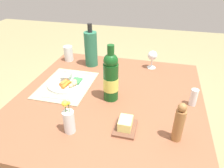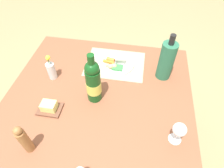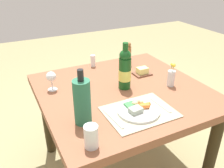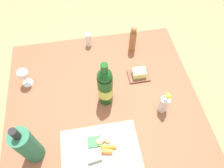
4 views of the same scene
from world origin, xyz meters
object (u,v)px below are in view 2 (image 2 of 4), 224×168
wine_bottle (93,82)px  butter_dish (49,107)px  fork (140,67)px  water_tumbler (168,51)px  flower_vase (51,70)px  wine_glass (179,130)px  dining_table (99,106)px  pepper_mill (24,140)px  cooler_bottle (166,61)px  knife (94,61)px  dinner_plate (116,63)px

wine_bottle → butter_dish: bearing=29.2°
fork → water_tumbler: 0.24m
fork → flower_vase: 0.58m
fork → wine_glass: (-0.21, 0.49, 0.08)m
flower_vase → dining_table: bearing=162.2°
butter_dish → pepper_mill: bearing=87.9°
cooler_bottle → butter_dish: 0.73m
knife → butter_dish: size_ratio=1.36×
fork → pepper_mill: pepper_mill is taller
dining_table → wine_bottle: wine_bottle is taller
fork → cooler_bottle: (-0.15, 0.05, 0.12)m
dining_table → water_tumbler: size_ratio=9.49×
wine_bottle → flower_vase: wine_bottle is taller
dining_table → wine_glass: bearing=154.6°
dinner_plate → fork: bearing=-178.7°
cooler_bottle → dining_table: bearing=32.0°
knife → wine_glass: bearing=133.9°
dinner_plate → wine_bottle: (0.08, 0.30, 0.12)m
knife → water_tumbler: 0.53m
wine_glass → cooler_bottle: bearing=-82.6°
wine_bottle → water_tumbler: 0.63m
water_tumbler → cooler_bottle: size_ratio=0.37×
dining_table → butter_dish: bearing=30.0°
butter_dish → pepper_mill: pepper_mill is taller
wine_bottle → knife: bearing=-75.5°
wine_bottle → pepper_mill: size_ratio=1.66×
knife → pepper_mill: size_ratio=0.92×
dining_table → water_tumbler: 0.62m
water_tumbler → cooler_bottle: cooler_bottle is taller
water_tumbler → butter_dish: 0.87m
fork → wine_bottle: 0.41m
dining_table → pepper_mill: size_ratio=5.71×
fork → pepper_mill: size_ratio=1.05×
knife → wine_bottle: wine_bottle is taller
fork → water_tumbler: size_ratio=1.74×
fork → wine_bottle: size_ratio=0.63×
knife → wine_bottle: bearing=101.7°
fork → water_tumbler: bearing=-146.0°
wine_bottle → butter_dish: size_ratio=2.47×
dining_table → dinner_plate: 0.31m
fork → wine_glass: bearing=109.0°
fork → wine_glass: size_ratio=1.53×
knife → flower_vase: flower_vase is taller
dining_table → butter_dish: size_ratio=8.48×
wine_bottle → dinner_plate: bearing=-104.4°
dinner_plate → flower_vase: size_ratio=1.45×
flower_vase → wine_bottle: bearing=158.8°
wine_bottle → flower_vase: (0.30, -0.12, -0.07)m
dinner_plate → butter_dish: size_ratio=1.90×
fork → wine_glass: 0.54m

